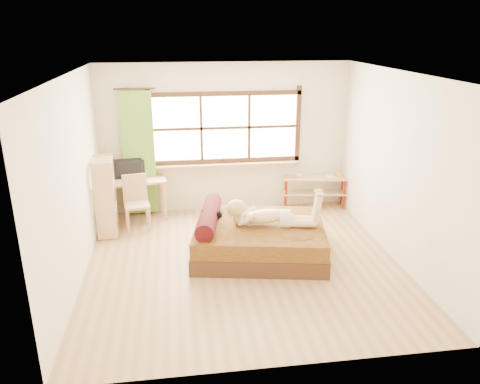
{
  "coord_description": "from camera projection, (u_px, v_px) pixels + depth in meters",
  "views": [
    {
      "loc": [
        -0.9,
        -6.05,
        3.27
      ],
      "look_at": [
        -0.02,
        0.2,
        1.03
      ],
      "focal_mm": 35.0,
      "sensor_mm": 36.0,
      "label": 1
    }
  ],
  "objects": [
    {
      "name": "book",
      "position": [
        325.0,
        176.0,
        8.83
      ],
      "size": [
        0.2,
        0.25,
        0.02
      ],
      "primitive_type": "imported",
      "rotation": [
        0.0,
        0.0,
        -0.13
      ],
      "color": "gray",
      "rests_on": "pipe_shelf"
    },
    {
      "name": "floor",
      "position": [
        243.0,
        263.0,
        6.85
      ],
      "size": [
        4.5,
        4.5,
        0.0
      ],
      "primitive_type": "plane",
      "color": "#9E754C",
      "rests_on": "ground"
    },
    {
      "name": "wall_front",
      "position": [
        279.0,
        247.0,
        4.3
      ],
      "size": [
        4.5,
        0.0,
        4.5
      ],
      "primitive_type": "plane",
      "rotation": [
        -1.57,
        0.0,
        0.0
      ],
      "color": "silver",
      "rests_on": "floor"
    },
    {
      "name": "chair",
      "position": [
        136.0,
        199.0,
        7.95
      ],
      "size": [
        0.47,
        0.47,
        0.91
      ],
      "rotation": [
        0.0,
        0.0,
        0.16
      ],
      "color": "tan",
      "rests_on": "floor"
    },
    {
      "name": "wall_back",
      "position": [
        225.0,
        138.0,
        8.5
      ],
      "size": [
        4.5,
        0.0,
        4.5
      ],
      "primitive_type": "plane",
      "rotation": [
        1.57,
        0.0,
        0.0
      ],
      "color": "silver",
      "rests_on": "floor"
    },
    {
      "name": "desk",
      "position": [
        132.0,
        185.0,
        8.24
      ],
      "size": [
        1.24,
        0.71,
        0.73
      ],
      "rotation": [
        0.0,
        0.0,
        0.16
      ],
      "color": "tan",
      "rests_on": "floor"
    },
    {
      "name": "wall_right",
      "position": [
        398.0,
        168.0,
        6.7
      ],
      "size": [
        0.0,
        4.5,
        4.5
      ],
      "primitive_type": "plane",
      "rotation": [
        1.57,
        0.0,
        -1.57
      ],
      "color": "silver",
      "rests_on": "floor"
    },
    {
      "name": "cup",
      "position": [
        300.0,
        175.0,
        8.75
      ],
      "size": [
        0.15,
        0.15,
        0.1
      ],
      "primitive_type": "imported",
      "rotation": [
        0.0,
        0.0,
        -0.13
      ],
      "color": "gray",
      "rests_on": "pipe_shelf"
    },
    {
      "name": "woman",
      "position": [
        271.0,
        207.0,
        6.86
      ],
      "size": [
        1.4,
        0.63,
        0.58
      ],
      "primitive_type": null,
      "rotation": [
        0.0,
        0.0,
        -0.18
      ],
      "color": "beige",
      "rests_on": "bed"
    },
    {
      "name": "window",
      "position": [
        225.0,
        130.0,
        8.42
      ],
      "size": [
        2.8,
        0.16,
        1.46
      ],
      "color": "#FFEDBF",
      "rests_on": "wall_back"
    },
    {
      "name": "bed",
      "position": [
        256.0,
        238.0,
        7.06
      ],
      "size": [
        2.18,
        1.87,
        0.74
      ],
      "rotation": [
        0.0,
        0.0,
        -0.18
      ],
      "color": "black",
      "rests_on": "floor"
    },
    {
      "name": "pipe_shelf",
      "position": [
        315.0,
        185.0,
        8.86
      ],
      "size": [
        1.22,
        0.45,
        0.68
      ],
      "rotation": [
        0.0,
        0.0,
        -0.13
      ],
      "color": "tan",
      "rests_on": "floor"
    },
    {
      "name": "bookshelf",
      "position": [
        105.0,
        197.0,
        7.62
      ],
      "size": [
        0.36,
        0.58,
        1.28
      ],
      "rotation": [
        0.0,
        0.0,
        0.08
      ],
      "color": "tan",
      "rests_on": "floor"
    },
    {
      "name": "ceiling",
      "position": [
        244.0,
        74.0,
        5.95
      ],
      "size": [
        4.5,
        4.5,
        0.0
      ],
      "primitive_type": "plane",
      "rotation": [
        3.14,
        0.0,
        0.0
      ],
      "color": "white",
      "rests_on": "wall_back"
    },
    {
      "name": "curtain",
      "position": [
        139.0,
        154.0,
        8.25
      ],
      "size": [
        0.55,
        0.1,
        2.2
      ],
      "primitive_type": "cube",
      "color": "#5D9227",
      "rests_on": "wall_back"
    },
    {
      "name": "kitten",
      "position": [
        211.0,
        217.0,
        6.94
      ],
      "size": [
        0.31,
        0.17,
        0.23
      ],
      "primitive_type": null,
      "rotation": [
        0.0,
        0.0,
        -0.18
      ],
      "color": "black",
      "rests_on": "bed"
    },
    {
      "name": "monitor",
      "position": [
        131.0,
        169.0,
        8.19
      ],
      "size": [
        0.63,
        0.18,
        0.36
      ],
      "primitive_type": "imported",
      "rotation": [
        0.0,
        0.0,
        3.3
      ],
      "color": "black",
      "rests_on": "desk"
    },
    {
      "name": "wall_left",
      "position": [
        73.0,
        182.0,
        6.11
      ],
      "size": [
        0.0,
        4.5,
        4.5
      ],
      "primitive_type": "plane",
      "rotation": [
        1.57,
        0.0,
        1.57
      ],
      "color": "silver",
      "rests_on": "floor"
    }
  ]
}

